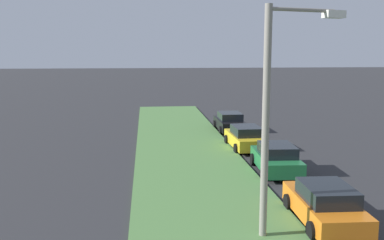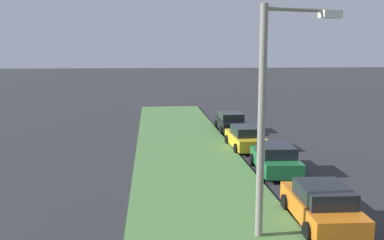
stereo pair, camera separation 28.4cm
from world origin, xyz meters
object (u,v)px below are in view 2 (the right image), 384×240
Objects in this scene: parked_car_green at (275,159)px; parked_car_yellow at (246,138)px; parked_car_orange at (322,205)px; parked_car_black at (231,122)px; streetlight at (272,106)px.

parked_car_yellow is at bearing 6.68° from parked_car_green.
parked_car_orange and parked_car_green have the same top height.
parked_car_black is at bearing 4.09° from parked_car_green.
parked_car_green is at bearing -0.05° from parked_car_orange.
parked_car_orange is 0.58× the size of streetlight.
parked_car_green is 1.01× the size of parked_car_yellow.
parked_car_orange is 4.34m from streetlight.
parked_car_yellow is 13.51m from streetlight.
parked_car_green is 0.59× the size of streetlight.
parked_car_black is at bearing -2.98° from parked_car_yellow.
parked_car_green is at bearing -179.28° from parked_car_black.
streetlight is (-18.84, 2.25, 3.67)m from parked_car_black.
parked_car_green is at bearing -178.08° from parked_car_yellow.
parked_car_orange and parked_car_black have the same top height.
parked_car_black is (6.01, -0.15, 0.00)m from parked_car_yellow.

